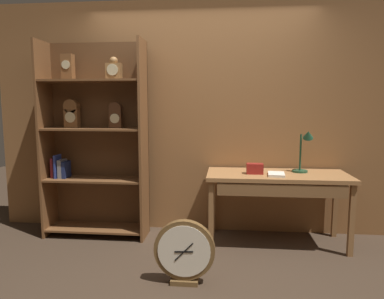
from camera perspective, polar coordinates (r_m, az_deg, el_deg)
ground_plane at (r=3.00m, az=-0.37°, el=-21.53°), size 10.00×10.00×0.00m
back_wood_panel at (r=3.94m, az=1.65°, el=5.19°), size 4.80×0.05×2.60m
bookshelf at (r=3.93m, az=-15.87°, el=1.56°), size 1.12×0.35×2.13m
workbench at (r=3.66m, az=13.94°, el=-5.25°), size 1.44×0.61×0.75m
desk_lamp at (r=3.76m, az=18.09°, el=0.14°), size 0.20×0.20×0.46m
toolbox_small at (r=3.60m, az=10.33°, el=-3.13°), size 0.17×0.10×0.11m
open_repair_manual at (r=3.56m, az=13.75°, el=-4.00°), size 0.18×0.23×0.02m
round_clock_large at (r=2.90m, az=-1.26°, el=-16.53°), size 0.50×0.11×0.54m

